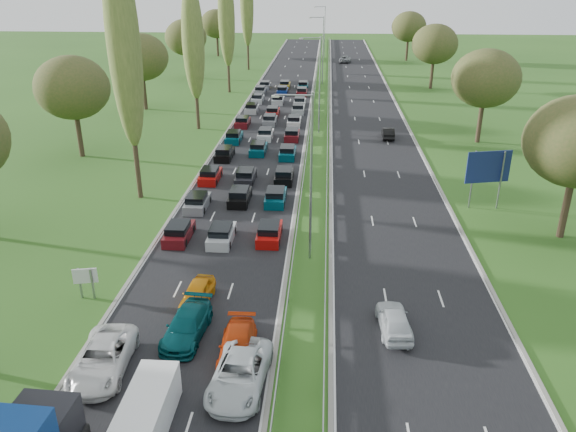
# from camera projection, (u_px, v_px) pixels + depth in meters

# --- Properties ---
(ground) EXTENTS (260.00, 260.00, 0.00)m
(ground) POSITION_uv_depth(u_px,v_px,m) (319.00, 129.00, 74.62)
(ground) COLOR #2A551A
(ground) RESTS_ON ground
(near_carriageway) EXTENTS (10.50, 215.00, 0.04)m
(near_carriageway) POSITION_uv_depth(u_px,v_px,m) (270.00, 123.00, 77.33)
(near_carriageway) COLOR black
(near_carriageway) RESTS_ON ground
(far_carriageway) EXTENTS (10.50, 215.00, 0.04)m
(far_carriageway) POSITION_uv_depth(u_px,v_px,m) (369.00, 125.00, 76.48)
(far_carriageway) COLOR black
(far_carriageway) RESTS_ON ground
(central_reservation) EXTENTS (2.36, 215.00, 0.32)m
(central_reservation) POSITION_uv_depth(u_px,v_px,m) (319.00, 120.00, 76.69)
(central_reservation) COLOR gray
(central_reservation) RESTS_ON ground
(lamp_columns) EXTENTS (0.18, 140.18, 12.00)m
(lamp_columns) POSITION_uv_depth(u_px,v_px,m) (320.00, 86.00, 70.40)
(lamp_columns) COLOR gray
(lamp_columns) RESTS_ON ground
(poplar_row) EXTENTS (2.80, 127.80, 22.44)m
(poplar_row) POSITION_uv_depth(u_px,v_px,m) (170.00, 41.00, 59.87)
(poplar_row) COLOR #2D2116
(poplar_row) RESTS_ON ground
(woodland_left) EXTENTS (8.00, 166.00, 11.10)m
(woodland_left) POSITION_uv_depth(u_px,v_px,m) (58.00, 94.00, 57.33)
(woodland_left) COLOR #2D2116
(woodland_left) RESTS_ON ground
(woodland_right) EXTENTS (8.00, 153.00, 11.10)m
(woodland_right) POSITION_uv_depth(u_px,v_px,m) (506.00, 92.00, 58.13)
(woodland_right) COLOR #2D2116
(woodland_right) RESTS_ON ground
(traffic_queue_fill) EXTENTS (9.10, 67.19, 0.80)m
(traffic_queue_fill) POSITION_uv_depth(u_px,v_px,m) (266.00, 130.00, 72.54)
(traffic_queue_fill) COLOR #590F14
(traffic_queue_fill) RESTS_ON ground
(near_car_2) EXTENTS (2.92, 5.74, 1.55)m
(near_car_2) POSITION_uv_depth(u_px,v_px,m) (103.00, 358.00, 28.86)
(near_car_2) COLOR silver
(near_car_2) RESTS_ON near_carriageway
(near_car_7) EXTENTS (2.42, 5.16, 1.46)m
(near_car_7) POSITION_uv_depth(u_px,v_px,m) (187.00, 325.00, 31.64)
(near_car_7) COLOR #044045
(near_car_7) RESTS_ON near_carriageway
(near_car_8) EXTENTS (1.88, 4.04, 1.34)m
(near_car_8) POSITION_uv_depth(u_px,v_px,m) (197.00, 293.00, 34.94)
(near_car_8) COLOR orange
(near_car_8) RESTS_ON near_carriageway
(near_car_10) EXTENTS (3.01, 5.77, 1.55)m
(near_car_10) POSITION_uv_depth(u_px,v_px,m) (240.00, 373.00, 27.77)
(near_car_10) COLOR silver
(near_car_10) RESTS_ON near_carriageway
(near_car_11) EXTENTS (2.02, 4.67, 1.34)m
(near_car_11) POSITION_uv_depth(u_px,v_px,m) (238.00, 345.00, 30.06)
(near_car_11) COLOR #B7340B
(near_car_11) RESTS_ON near_carriageway
(far_car_0) EXTENTS (2.01, 4.37, 1.45)m
(far_car_0) POSITION_uv_depth(u_px,v_px,m) (394.00, 320.00, 32.13)
(far_car_0) COLOR silver
(far_car_0) RESTS_ON far_carriageway
(far_car_1) EXTENTS (1.49, 4.05, 1.33)m
(far_car_1) POSITION_uv_depth(u_px,v_px,m) (388.00, 133.00, 70.13)
(far_car_1) COLOR black
(far_car_1) RESTS_ON far_carriageway
(far_car_2) EXTENTS (2.93, 5.57, 1.49)m
(far_car_2) POSITION_uv_depth(u_px,v_px,m) (345.00, 59.00, 130.05)
(far_car_2) COLOR gray
(far_car_2) RESTS_ON far_carriageway
(white_van_rear) EXTENTS (1.86, 4.75, 1.91)m
(white_van_rear) POSITION_uv_depth(u_px,v_px,m) (150.00, 407.00, 25.39)
(white_van_rear) COLOR white
(white_van_rear) RESTS_ON near_carriageway
(info_sign) EXTENTS (1.49, 0.42, 2.10)m
(info_sign) POSITION_uv_depth(u_px,v_px,m) (86.00, 279.00, 35.20)
(info_sign) COLOR gray
(info_sign) RESTS_ON ground
(direction_sign) EXTENTS (3.92, 1.02, 5.20)m
(direction_sign) POSITION_uv_depth(u_px,v_px,m) (488.00, 169.00, 48.04)
(direction_sign) COLOR gray
(direction_sign) RESTS_ON ground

